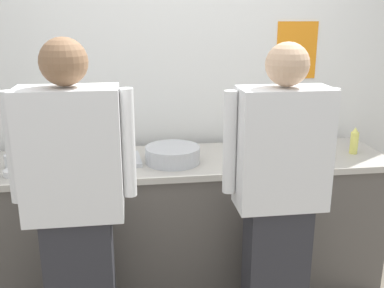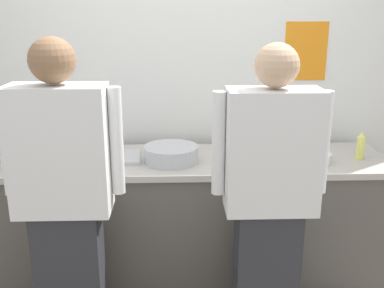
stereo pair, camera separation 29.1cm
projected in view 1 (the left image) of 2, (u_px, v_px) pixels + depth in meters
wall_back at (178, 88)px, 3.23m from camera, size 4.17×0.11×2.61m
prep_counter at (186, 222)px, 3.04m from camera, size 2.66×0.66×0.91m
chef_near_left at (75, 201)px, 2.25m from camera, size 0.63×0.24×1.73m
chef_center at (280, 192)px, 2.41m from camera, size 0.62×0.24×1.69m
plate_stack_front at (311, 153)px, 2.92m from camera, size 0.23×0.23×0.06m
mixing_bowl_steel at (173, 155)px, 2.82m from camera, size 0.35×0.35×0.10m
sheet_tray at (106, 161)px, 2.83m from camera, size 0.45×0.31×0.02m
squeeze_bottle_primary at (354, 141)px, 2.99m from camera, size 0.05×0.05×0.18m
ramekin_orange_sauce at (52, 162)px, 2.77m from camera, size 0.10×0.10×0.04m
ramekin_red_sauce at (12, 173)px, 2.60m from camera, size 0.10×0.10×0.04m
deli_cup at (12, 161)px, 2.72m from camera, size 0.09×0.09×0.09m
chefs_knife at (243, 153)px, 3.00m from camera, size 0.27×0.03×0.02m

